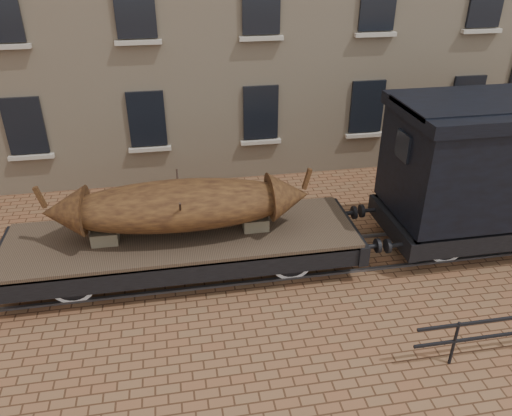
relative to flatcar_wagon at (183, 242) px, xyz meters
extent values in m
plane|color=brown|center=(1.76, 0.00, -0.85)|extent=(90.00, 90.00, 0.00)
cube|color=black|center=(-4.24, 4.96, 1.35)|extent=(1.10, 0.12, 1.70)
cube|color=#AAA18F|center=(-4.24, 4.90, 0.40)|extent=(1.30, 0.18, 0.12)
cube|color=black|center=(-0.74, 4.96, 1.35)|extent=(1.10, 0.12, 1.70)
cube|color=#AAA18F|center=(-0.74, 4.90, 0.40)|extent=(1.30, 0.18, 0.12)
cube|color=black|center=(2.76, 4.96, 1.35)|extent=(1.10, 0.12, 1.70)
cube|color=#AAA18F|center=(2.76, 4.90, 0.40)|extent=(1.30, 0.18, 0.12)
cube|color=black|center=(6.26, 4.96, 1.35)|extent=(1.10, 0.12, 1.70)
cube|color=#AAA18F|center=(6.26, 4.90, 0.40)|extent=(1.30, 0.18, 0.12)
cube|color=black|center=(9.76, 4.96, 1.35)|extent=(1.10, 0.12, 1.70)
cube|color=#AAA18F|center=(9.76, 4.90, 0.40)|extent=(1.30, 0.18, 0.12)
cube|color=#AAA18F|center=(-4.24, 4.90, 3.60)|extent=(1.30, 0.18, 0.12)
cube|color=black|center=(-0.74, 4.96, 4.55)|extent=(1.10, 0.12, 1.70)
cube|color=#AAA18F|center=(-0.74, 4.90, 3.60)|extent=(1.30, 0.18, 0.12)
cube|color=black|center=(2.76, 4.96, 4.55)|extent=(1.10, 0.12, 1.70)
cube|color=#AAA18F|center=(2.76, 4.90, 3.60)|extent=(1.30, 0.18, 0.12)
cube|color=black|center=(6.26, 4.96, 4.55)|extent=(1.10, 0.12, 1.70)
cube|color=#AAA18F|center=(6.26, 4.90, 3.60)|extent=(1.30, 0.18, 0.12)
cube|color=#AAA18F|center=(9.76, 4.90, 3.60)|extent=(1.30, 0.18, 0.12)
cube|color=#59595E|center=(1.76, -0.72, -0.82)|extent=(30.00, 0.08, 0.06)
cube|color=#59595E|center=(1.76, 0.72, -0.82)|extent=(30.00, 0.08, 0.06)
cylinder|color=black|center=(4.76, -3.80, -0.35)|extent=(0.06, 0.06, 1.00)
cube|color=#443325|center=(0.00, 0.00, 0.15)|extent=(7.97, 2.34, 0.13)
cube|color=black|center=(0.00, -1.08, -0.10)|extent=(7.97, 0.17, 0.48)
cube|color=black|center=(0.00, 1.08, -0.10)|extent=(7.97, 0.17, 0.48)
cube|color=black|center=(-3.99, 0.00, -0.10)|extent=(0.23, 2.44, 0.48)
cube|color=black|center=(3.99, 0.00, -0.10)|extent=(0.23, 2.44, 0.48)
cylinder|color=black|center=(4.28, -0.80, -0.10)|extent=(0.37, 0.11, 0.11)
cylinder|color=black|center=(4.46, -0.80, -0.10)|extent=(0.09, 0.34, 0.34)
cylinder|color=black|center=(4.28, 0.80, -0.10)|extent=(0.37, 0.11, 0.11)
cylinder|color=black|center=(4.46, 0.80, -0.10)|extent=(0.09, 0.34, 0.34)
cylinder|color=black|center=(-2.44, 0.00, -0.34)|extent=(0.11, 2.02, 0.11)
cylinder|color=white|center=(-2.44, -0.72, -0.34)|extent=(1.02, 0.07, 1.02)
cylinder|color=black|center=(-2.44, -0.72, -0.34)|extent=(0.84, 0.11, 0.84)
cube|color=black|center=(-2.44, -0.85, -0.08)|extent=(0.96, 0.09, 0.11)
cylinder|color=white|center=(-2.44, 0.72, -0.34)|extent=(1.02, 0.07, 1.02)
cylinder|color=black|center=(-2.44, 0.72, -0.34)|extent=(0.84, 0.11, 0.84)
cube|color=black|center=(-2.44, 0.85, -0.08)|extent=(0.96, 0.09, 0.11)
cylinder|color=black|center=(2.44, 0.00, -0.34)|extent=(0.11, 2.02, 0.11)
cylinder|color=white|center=(2.44, -0.72, -0.34)|extent=(1.02, 0.07, 1.02)
cylinder|color=black|center=(2.44, -0.72, -0.34)|extent=(0.84, 0.11, 0.84)
cube|color=black|center=(2.44, -0.85, -0.08)|extent=(0.96, 0.09, 0.11)
cylinder|color=white|center=(2.44, 0.72, -0.34)|extent=(1.02, 0.07, 1.02)
cylinder|color=black|center=(2.44, 0.72, -0.34)|extent=(0.84, 0.11, 0.84)
cube|color=black|center=(2.44, 0.85, -0.08)|extent=(0.96, 0.09, 0.11)
cube|color=black|center=(0.00, 0.00, -0.26)|extent=(4.25, 0.06, 0.06)
cube|color=brown|center=(-1.70, 0.00, 0.36)|extent=(0.58, 0.53, 0.30)
cube|color=brown|center=(1.70, 0.00, 0.36)|extent=(0.58, 0.53, 0.30)
ellipsoid|color=brown|center=(0.00, 0.00, 0.97)|extent=(5.27, 1.73, 1.05)
cone|color=brown|center=(-2.48, 0.05, 1.02)|extent=(0.92, 1.01, 0.99)
cube|color=brown|center=(-2.89, 0.06, 1.41)|extent=(0.21, 0.11, 0.50)
cone|color=brown|center=(2.48, -0.05, 1.02)|extent=(0.92, 1.01, 0.99)
cube|color=brown|center=(2.89, -0.06, 1.41)|extent=(0.21, 0.11, 0.50)
cylinder|color=black|center=(0.00, -0.42, 0.84)|extent=(0.05, 0.89, 1.28)
cylinder|color=black|center=(0.00, 0.42, 0.84)|extent=(0.05, 0.89, 1.28)
cube|color=black|center=(8.35, 1.17, -0.11)|extent=(6.36, 0.17, 0.48)
cube|color=black|center=(5.16, 0.00, -0.11)|extent=(0.23, 2.55, 0.48)
cylinder|color=black|center=(4.69, -0.85, -0.11)|extent=(0.08, 0.34, 0.34)
cylinder|color=black|center=(4.69, 0.85, -0.11)|extent=(0.08, 0.34, 0.34)
cylinder|color=black|center=(6.33, 0.00, -0.34)|extent=(0.11, 2.02, 0.11)
cylinder|color=white|center=(6.33, -0.72, -0.34)|extent=(1.02, 0.07, 1.02)
cylinder|color=black|center=(6.33, -0.72, -0.34)|extent=(0.83, 0.11, 0.83)
cylinder|color=white|center=(6.33, 0.72, -0.34)|extent=(1.02, 0.07, 1.02)
cylinder|color=black|center=(6.33, 0.72, -0.34)|extent=(0.83, 0.11, 0.83)
cube|color=black|center=(5.14, 0.00, 2.02)|extent=(0.08, 0.64, 0.64)
camera|label=1|loc=(-0.04, -9.88, 6.28)|focal=35.00mm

